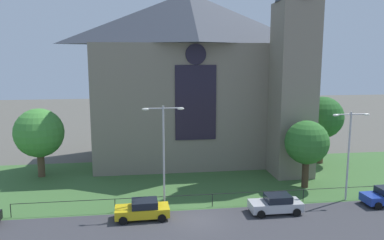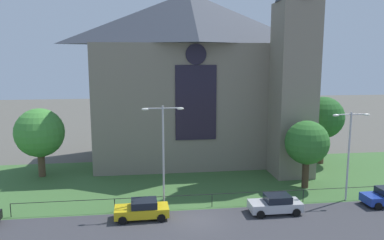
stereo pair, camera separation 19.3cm
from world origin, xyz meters
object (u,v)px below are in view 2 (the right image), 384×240
Objects in this scene: streetlamp_near at (163,145)px; parked_car_silver at (276,204)px; church_building at (196,76)px; tree_right_near at (307,143)px; streetlamp_far at (349,145)px; parked_car_yellow at (142,209)px; tree_left_far at (40,133)px; tree_right_far at (323,118)px.

streetlamp_near is 10.30m from parked_car_silver.
church_building is 6.18× the size of parked_car_silver.
tree_right_near is 4.30m from streetlamp_far.
tree_right_near is 14.42m from streetlamp_near.
parked_car_silver is at bearing -131.99° from tree_right_near.
parked_car_yellow is at bearing -1.36° from parked_car_silver.
tree_left_far reaches higher than parked_car_yellow.
streetlamp_far is (11.25, -15.24, -5.22)m from church_building.
tree_left_far is at bearing 159.31° from streetlamp_far.
tree_right_far is 25.35m from parked_car_yellow.
parked_car_yellow and parked_car_silver have the same top height.
church_building reaches higher than streetlamp_near.
tree_right_near is at bearing 120.86° from streetlamp_far.
tree_right_near is (9.06, -11.59, -5.84)m from church_building.
parked_car_yellow is (-1.79, -1.55, -4.75)m from streetlamp_near.
parked_car_yellow is at bearing -111.57° from church_building.
streetlamp_near is 1.10× the size of streetlamp_far.
streetlamp_far is (-3.28, -11.58, -0.43)m from tree_right_far.
tree_right_near is 1.56× the size of parked_car_silver.
tree_right_far is (31.68, 0.86, 0.79)m from tree_left_far.
church_building is 15.83m from tree_right_near.
tree_right_far reaches higher than parked_car_yellow.
church_building is at bearing -76.20° from parked_car_silver.
tree_right_near is (26.22, -7.07, -0.25)m from tree_left_far.
church_building is at bearing 14.74° from tree_left_far.
streetlamp_near is 16.09m from streetlamp_far.
tree_left_far is 0.84× the size of streetlamp_near.
church_building is 16.69m from streetlamp_near.
tree_right_far is (14.53, -3.65, -4.79)m from church_building.
church_building is 3.57× the size of tree_left_far.
streetlamp_near reaches higher than parked_car_yellow.
parked_car_silver is (-7.14, -1.85, -4.31)m from streetlamp_far.
tree_left_far is at bearing -178.45° from tree_right_far.
tree_right_near is at bearing -15.10° from tree_left_far.
streetlamp_far reaches higher than tree_right_near.
tree_right_near is at bearing -162.85° from parked_car_yellow.
streetlamp_near is 2.06× the size of parked_car_yellow.
tree_right_far is 1.90× the size of parked_car_silver.
tree_right_far is 17.65m from parked_car_silver.
church_building is 3.95× the size of tree_right_near.
church_building reaches higher than tree_left_far.
parked_car_yellow is at bearing -161.69° from tree_right_near.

